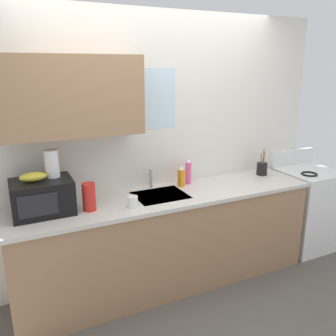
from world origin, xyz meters
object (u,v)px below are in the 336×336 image
Objects in this scene: banana_bunch at (33,177)px; mug_white at (133,202)px; paper_towel_roll at (52,164)px; cereal_canister at (89,197)px; dish_soap_bottle_pink at (188,172)px; utensil_crock at (262,168)px; microwave at (42,197)px; stove_range at (306,208)px; dish_soap_bottle_orange at (181,177)px.

mug_white is at bearing -14.70° from banana_bunch.
paper_towel_roll is 0.71m from mug_white.
cereal_canister is at bearing 164.93° from mug_white.
utensil_crock reaches higher than dish_soap_bottle_pink.
cereal_canister is 2.38× the size of mug_white.
dish_soap_bottle_pink reaches higher than cereal_canister.
microwave is 0.36m from cereal_canister.
cereal_canister is 1.89m from utensil_crock.
microwave is at bearing 179.08° from stove_range.
banana_bunch is 0.91× the size of paper_towel_roll.
dish_soap_bottle_orange is at bearing -158.07° from dish_soap_bottle_pink.
stove_range is at bearing -0.92° from microwave.
dish_soap_bottle_orange reaches higher than stove_range.
dish_soap_bottle_orange is (1.17, 0.06, -0.29)m from paper_towel_roll.
dish_soap_bottle_orange is at bearing 177.87° from utensil_crock.
cereal_canister is at bearing -166.66° from dish_soap_bottle_pink.
stove_range is 2.52m from cereal_canister.
utensil_crock is (1.88, 0.17, -0.04)m from cereal_canister.
banana_bunch is at bearing -178.24° from utensil_crock.
paper_towel_roll reaches higher than dish_soap_bottle_orange.
paper_towel_roll is at bearing 27.17° from microwave.
stove_range is 4.78× the size of cereal_canister.
utensil_crock is at bearing 1.84° from microwave.
dish_soap_bottle_pink is at bearing 174.93° from utensil_crock.
mug_white is (-2.13, -0.14, 0.49)m from stove_range.
banana_bunch reaches higher than dish_soap_bottle_orange.
banana_bunch is at bearing -174.18° from dish_soap_bottle_pink.
mug_white is at bearing -22.68° from paper_towel_roll.
dish_soap_bottle_orange is (-1.53, 0.15, 0.54)m from stove_range.
microwave is 2.09× the size of paper_towel_roll.
microwave is 1.38m from dish_soap_bottle_pink.
dish_soap_bottle_orange is at bearing 174.33° from stove_range.
dish_soap_bottle_orange reaches higher than mug_white.
stove_range is at bearing -7.64° from dish_soap_bottle_pink.
banana_bunch reaches higher than dish_soap_bottle_pink.
dish_soap_bottle_orange is 0.11m from dish_soap_bottle_pink.
banana_bunch is 0.71× the size of utensil_crock.
dish_soap_bottle_pink is 1.12× the size of cereal_canister.
dish_soap_bottle_pink is 1.06m from cereal_canister.
paper_towel_roll is at bearing 18.43° from banana_bunch.
dish_soap_bottle_pink is (-1.43, 0.19, 0.56)m from stove_range.
mug_white is at bearing -170.46° from utensil_crock.
paper_towel_roll reaches higher than utensil_crock.
banana_bunch reaches higher than mug_white.
stove_range is at bearing -0.93° from banana_bunch.
dish_soap_bottle_orange is 0.96m from cereal_canister.
dish_soap_bottle_pink is at bearing 21.93° from dish_soap_bottle_orange.
dish_soap_bottle_pink is at bearing 6.09° from microwave.
dish_soap_bottle_pink is (0.10, 0.04, 0.02)m from dish_soap_bottle_orange.
paper_towel_roll is at bearing 157.32° from mug_white.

